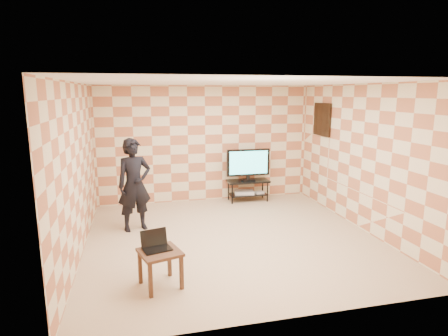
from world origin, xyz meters
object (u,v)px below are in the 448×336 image
at_px(tv_stand, 248,186).
at_px(tv, 248,163).
at_px(person, 134,185).
at_px(side_table, 160,257).

relative_size(tv_stand, tv, 0.95).
bearing_deg(tv_stand, tv, -89.77).
height_order(tv_stand, person, person).
distance_m(tv, side_table, 4.29).
bearing_deg(side_table, tv, 57.30).
relative_size(tv, person, 0.60).
distance_m(tv_stand, tv, 0.55).
bearing_deg(person, tv, 9.88).
height_order(side_table, person, person).
bearing_deg(tv, side_table, -122.70).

